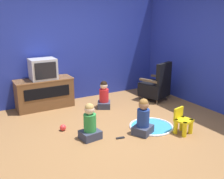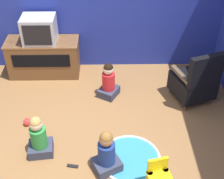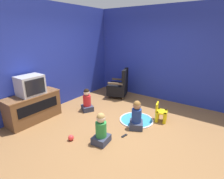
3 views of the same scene
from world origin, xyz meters
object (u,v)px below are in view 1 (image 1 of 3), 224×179
(tv_cabinet, at_px, (45,93))
(child_watching_left, at_px, (90,124))
(remote_control, at_px, (120,138))
(child_watching_center, at_px, (143,119))
(toy_ball, at_px, (63,128))
(television, at_px, (43,69))
(black_armchair, at_px, (156,86))
(yellow_kid_chair, at_px, (183,123))
(child_watching_right, at_px, (104,96))

(tv_cabinet, relative_size, child_watching_left, 1.98)
(tv_cabinet, bearing_deg, child_watching_left, -83.24)
(remote_control, bearing_deg, tv_cabinet, -62.15)
(child_watching_left, distance_m, child_watching_center, 0.95)
(tv_cabinet, distance_m, child_watching_left, 1.96)
(child_watching_center, bearing_deg, toy_ball, 118.09)
(television, height_order, remote_control, television)
(black_armchair, distance_m, child_watching_center, 2.02)
(television, xyz_separation_m, child_watching_left, (0.23, -1.92, -0.63))
(television, bearing_deg, remote_control, -72.61)
(tv_cabinet, height_order, child_watching_left, tv_cabinet)
(child_watching_left, bearing_deg, yellow_kid_chair, -28.92)
(black_armchair, relative_size, child_watching_right, 1.52)
(tv_cabinet, distance_m, toy_ball, 1.43)
(television, bearing_deg, yellow_kid_chair, -55.19)
(yellow_kid_chair, distance_m, child_watching_center, 0.72)
(child_watching_center, bearing_deg, tv_cabinet, 89.83)
(television, relative_size, toy_ball, 4.80)
(child_watching_right, height_order, toy_ball, child_watching_right)
(yellow_kid_chair, xyz_separation_m, child_watching_right, (-0.60, 1.88, 0.07))
(child_watching_center, bearing_deg, remote_control, 148.56)
(black_armchair, xyz_separation_m, yellow_kid_chair, (-0.80, -1.75, -0.16))
(television, xyz_separation_m, child_watching_center, (1.14, -2.21, -0.62))
(black_armchair, xyz_separation_m, child_watching_center, (-1.43, -1.42, -0.07))
(child_watching_right, bearing_deg, remote_control, -168.14)
(child_watching_left, height_order, toy_ball, child_watching_left)
(child_watching_center, xyz_separation_m, child_watching_right, (0.03, 1.55, -0.01))
(television, distance_m, remote_control, 2.45)
(child_watching_left, height_order, child_watching_center, child_watching_center)
(child_watching_right, bearing_deg, toy_ball, 149.52)
(black_armchair, bearing_deg, yellow_kid_chair, 45.99)
(child_watching_right, distance_m, remote_control, 1.61)
(child_watching_left, distance_m, remote_control, 0.59)
(black_armchair, distance_m, toy_ball, 2.72)
(television, distance_m, toy_ball, 1.62)
(tv_cabinet, relative_size, yellow_kid_chair, 2.76)
(tv_cabinet, distance_m, black_armchair, 2.69)
(yellow_kid_chair, height_order, toy_ball, yellow_kid_chair)
(child_watching_right, relative_size, remote_control, 4.08)
(toy_ball, xyz_separation_m, remote_control, (0.75, -0.80, -0.05))
(yellow_kid_chair, height_order, remote_control, yellow_kid_chair)
(yellow_kid_chair, bearing_deg, black_armchair, 52.66)
(toy_ball, bearing_deg, television, 87.03)
(black_armchair, relative_size, child_watching_center, 1.45)
(yellow_kid_chair, relative_size, toy_ball, 3.94)
(remote_control, bearing_deg, toy_ball, -36.25)
(television, height_order, child_watching_right, television)
(yellow_kid_chair, bearing_deg, child_watching_right, 94.78)
(tv_cabinet, xyz_separation_m, child_watching_center, (1.14, -2.23, -0.06))
(television, relative_size, child_watching_left, 0.87)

